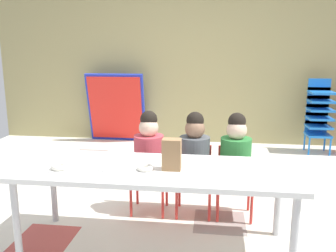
# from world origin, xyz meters

# --- Properties ---
(ground_plane) EXTENTS (6.17, 4.58, 0.02)m
(ground_plane) POSITION_xyz_m (0.00, 0.00, -0.01)
(ground_plane) COLOR silver
(back_wall) EXTENTS (6.17, 0.10, 2.55)m
(back_wall) POSITION_xyz_m (0.00, 2.29, 1.27)
(back_wall) COLOR tan
(back_wall) RESTS_ON ground_plane
(craft_table) EXTENTS (2.00, 0.70, 0.62)m
(craft_table) POSITION_xyz_m (-0.03, -0.89, 0.57)
(craft_table) COLOR white
(craft_table) RESTS_ON ground_plane
(seated_child_near_camera) EXTENTS (0.32, 0.31, 0.92)m
(seated_child_near_camera) POSITION_xyz_m (-0.18, -0.31, 0.55)
(seated_child_near_camera) COLOR red
(seated_child_near_camera) RESTS_ON ground_plane
(seated_child_middle_seat) EXTENTS (0.32, 0.31, 0.92)m
(seated_child_middle_seat) POSITION_xyz_m (0.22, -0.31, 0.55)
(seated_child_middle_seat) COLOR red
(seated_child_middle_seat) RESTS_ON ground_plane
(seated_child_far_right) EXTENTS (0.32, 0.31, 0.92)m
(seated_child_far_right) POSITION_xyz_m (0.57, -0.31, 0.55)
(seated_child_far_right) COLOR red
(seated_child_far_right) RESTS_ON ground_plane
(kid_chair_blue_stack) EXTENTS (0.32, 0.30, 1.04)m
(kid_chair_blue_stack) POSITION_xyz_m (1.84, 1.87, 0.58)
(kid_chair_blue_stack) COLOR blue
(kid_chair_blue_stack) RESTS_ON ground_plane
(folded_activity_table) EXTENTS (0.90, 0.29, 1.09)m
(folded_activity_table) POSITION_xyz_m (-1.14, 2.09, 0.54)
(folded_activity_table) COLOR #1E33BF
(folded_activity_table) RESTS_ON ground_plane
(paper_bag_brown) EXTENTS (0.13, 0.09, 0.22)m
(paper_bag_brown) POSITION_xyz_m (0.09, -0.92, 0.73)
(paper_bag_brown) COLOR #9E754C
(paper_bag_brown) RESTS_ON craft_table
(paper_plate_near_edge) EXTENTS (0.18, 0.18, 0.01)m
(paper_plate_near_edge) POSITION_xyz_m (-0.68, -1.03, 0.62)
(paper_plate_near_edge) COLOR white
(paper_plate_near_edge) RESTS_ON craft_table
(paper_plate_center_table) EXTENTS (0.18, 0.18, 0.01)m
(paper_plate_center_table) POSITION_xyz_m (-0.34, -0.95, 0.62)
(paper_plate_center_table) COLOR white
(paper_plate_center_table) RESTS_ON craft_table
(donut_powdered_on_plate) EXTENTS (0.13, 0.13, 0.04)m
(donut_powdered_on_plate) POSITION_xyz_m (-0.68, -1.03, 0.64)
(donut_powdered_on_plate) COLOR white
(donut_powdered_on_plate) RESTS_ON craft_table
(donut_powdered_loose) EXTENTS (0.12, 0.12, 0.03)m
(donut_powdered_loose) POSITION_xyz_m (-0.09, -0.95, 0.63)
(donut_powdered_loose) COLOR white
(donut_powdered_loose) RESTS_ON craft_table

